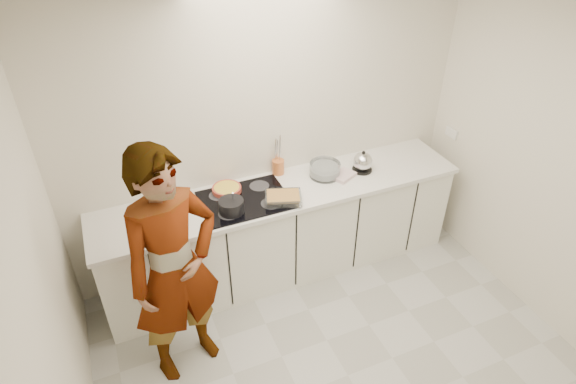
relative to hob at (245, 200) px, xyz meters
name	(u,v)px	position (x,y,z in m)	size (l,w,h in m)	color
floor	(348,375)	(0.35, -1.26, -0.92)	(3.60, 3.20, 0.00)	beige
ceiling	(388,31)	(0.35, -1.26, 1.68)	(3.60, 3.20, 0.00)	white
wall_back	(268,133)	(0.35, 0.34, 0.38)	(3.60, 0.00, 2.60)	silver
wall_left	(43,342)	(-1.45, -1.26, 0.38)	(0.00, 3.20, 2.60)	silver
wall_right	(575,182)	(2.15, -1.24, 0.38)	(0.02, 3.20, 2.60)	silver
base_cabinets	(283,233)	(0.35, 0.02, -0.48)	(3.20, 0.58, 0.87)	white
countertop	(283,192)	(0.35, 0.02, -0.03)	(3.24, 0.64, 0.04)	white
hob	(245,200)	(0.00, 0.00, 0.00)	(0.72, 0.54, 0.01)	black
tart_dish	(227,189)	(-0.10, 0.17, 0.03)	(0.27, 0.27, 0.04)	#B43E2F
saucepan	(231,206)	(-0.15, -0.12, 0.06)	(0.26, 0.26, 0.19)	black
baking_dish	(283,197)	(0.29, -0.14, 0.04)	(0.35, 0.30, 0.06)	silver
mixing_bowl	(325,170)	(0.78, 0.08, 0.05)	(0.28, 0.28, 0.13)	silver
tea_towel	(343,176)	(0.92, 0.00, 0.01)	(0.21, 0.15, 0.03)	white
kettle	(363,162)	(1.13, 0.03, 0.08)	(0.19, 0.19, 0.21)	black
utensil_crock	(278,167)	(0.42, 0.29, 0.06)	(0.11, 0.11, 0.13)	#CC6931
cook	(175,269)	(-0.71, -0.62, 0.03)	(0.69, 0.45, 1.89)	white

